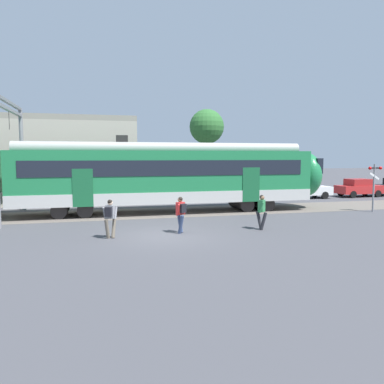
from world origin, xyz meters
name	(u,v)px	position (x,y,z in m)	size (l,w,h in m)	color
ground_plane	(166,235)	(0.00, 0.00, 0.00)	(160.00, 160.00, 0.00)	#424247
pedestrian_grey	(110,215)	(-2.40, -0.01, 0.99)	(0.65, 0.58, 1.67)	#6B6051
pedestrian_red	(181,212)	(0.74, 0.31, 0.99)	(0.51, 0.71, 1.67)	navy
pedestrian_green	(262,210)	(4.64, 0.21, 0.96)	(0.44, 0.69, 1.67)	#28282D
parked_car_white	(306,189)	(13.82, 11.67, 0.78)	(4.03, 1.82, 1.54)	silver
parked_car_red	(359,188)	(18.94, 11.69, 0.78)	(4.04, 1.83, 1.54)	#B22323
catenary_gantry	(10,141)	(-7.58, 6.74, 4.31)	(0.24, 6.64, 6.53)	gray
crossing_signal	(374,180)	(13.80, 3.76, 2.01)	(0.96, 0.22, 3.00)	gray
background_building	(35,160)	(-7.48, 13.97, 3.21)	(14.80, 5.00, 9.20)	#B2A899
street_tree_right	(207,127)	(7.26, 18.69, 6.25)	(3.30, 3.30, 7.95)	brown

